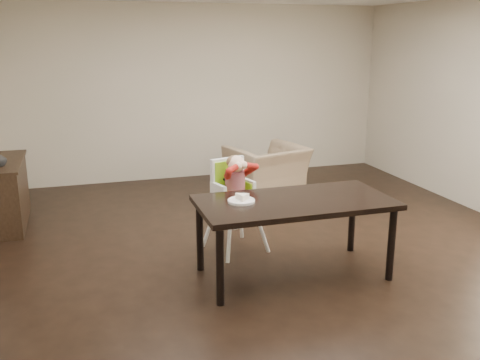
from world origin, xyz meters
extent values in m
plane|color=black|center=(0.00, 0.00, 0.00)|extent=(7.00, 7.00, 0.00)
cube|color=#BFB69E|center=(0.00, 3.50, 1.35)|extent=(6.00, 0.02, 2.70)
cube|color=black|center=(-0.04, -0.43, 0.72)|extent=(1.80, 0.90, 0.05)
cylinder|color=black|center=(-0.86, -0.80, 0.35)|extent=(0.07, 0.07, 0.70)
cylinder|color=black|center=(0.78, -0.80, 0.35)|extent=(0.07, 0.07, 0.70)
cylinder|color=black|center=(-0.86, -0.06, 0.35)|extent=(0.07, 0.07, 0.70)
cylinder|color=black|center=(0.78, -0.06, 0.35)|extent=(0.07, 0.07, 0.70)
cylinder|color=white|center=(-0.53, 0.09, 0.27)|extent=(0.05, 0.05, 0.55)
cylinder|color=white|center=(-0.15, 0.19, 0.27)|extent=(0.05, 0.05, 0.55)
cylinder|color=white|center=(-0.63, 0.46, 0.27)|extent=(0.05, 0.05, 0.55)
cylinder|color=white|center=(-0.26, 0.57, 0.27)|extent=(0.05, 0.05, 0.55)
cube|color=white|center=(-0.39, 0.33, 0.55)|extent=(0.47, 0.45, 0.05)
cube|color=#88CB1A|center=(-0.39, 0.33, 0.58)|extent=(0.38, 0.37, 0.03)
cube|color=white|center=(-0.43, 0.48, 0.77)|extent=(0.39, 0.15, 0.41)
cube|color=#88CB1A|center=(-0.43, 0.45, 0.76)|extent=(0.33, 0.11, 0.37)
cube|color=black|center=(-0.47, 0.36, 0.76)|extent=(0.08, 0.18, 0.02)
cube|color=black|center=(-0.34, 0.39, 0.76)|extent=(0.08, 0.18, 0.02)
cylinder|color=#A7131E|center=(-0.39, 0.33, 0.73)|extent=(0.28, 0.28, 0.26)
sphere|color=beige|center=(-0.39, 0.31, 0.94)|extent=(0.22, 0.22, 0.18)
ellipsoid|color=brown|center=(-0.39, 0.33, 0.96)|extent=(0.22, 0.21, 0.14)
sphere|color=beige|center=(-0.39, 0.21, 0.95)|extent=(0.10, 0.10, 0.08)
sphere|color=beige|center=(-0.33, 0.23, 0.95)|extent=(0.10, 0.10, 0.08)
cylinder|color=white|center=(-0.54, -0.36, 0.76)|extent=(0.31, 0.31, 0.02)
torus|color=white|center=(-0.54, -0.36, 0.77)|extent=(0.31, 0.31, 0.01)
imported|color=#967D5F|center=(0.69, 2.32, 0.45)|extent=(1.17, 0.92, 0.89)
cube|color=black|center=(-2.78, 1.89, 0.38)|extent=(0.40, 1.20, 0.76)
cube|color=black|center=(-2.78, 1.89, 0.78)|extent=(0.44, 1.26, 0.03)
camera|label=1|loc=(-1.93, -4.78, 2.21)|focal=40.00mm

